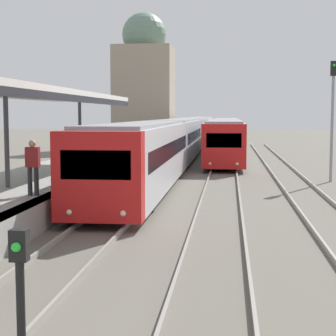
{
  "coord_description": "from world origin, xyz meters",
  "views": [
    {
      "loc": [
        3.63,
        -1.11,
        3.28
      ],
      "look_at": [
        1.67,
        16.86,
        1.55
      ],
      "focal_mm": 60.0,
      "sensor_mm": 36.0,
      "label": 1
    }
  ],
  "objects_px": {
    "person_on_platform": "(33,164)",
    "train_far": "(226,135)",
    "train_near": "(186,134)",
    "signal_post_near": "(20,297)",
    "signal_mast_far": "(333,108)"
  },
  "relations": [
    {
      "from": "train_far",
      "to": "person_on_platform",
      "type": "bearing_deg",
      "value": -100.17
    },
    {
      "from": "train_near",
      "to": "signal_post_near",
      "type": "xyz_separation_m",
      "value": [
        1.32,
        -41.11,
        -0.4
      ]
    },
    {
      "from": "person_on_platform",
      "to": "signal_mast_far",
      "type": "height_order",
      "value": "signal_mast_far"
    },
    {
      "from": "train_far",
      "to": "signal_mast_far",
      "type": "height_order",
      "value": "signal_mast_far"
    },
    {
      "from": "person_on_platform",
      "to": "train_far",
      "type": "xyz_separation_m",
      "value": [
        5.51,
        30.72,
        -0.21
      ]
    },
    {
      "from": "person_on_platform",
      "to": "train_far",
      "type": "bearing_deg",
      "value": 79.83
    },
    {
      "from": "train_near",
      "to": "train_far",
      "type": "relative_size",
      "value": 2.01
    },
    {
      "from": "signal_post_near",
      "to": "signal_mast_far",
      "type": "relative_size",
      "value": 0.34
    },
    {
      "from": "train_near",
      "to": "train_far",
      "type": "height_order",
      "value": "train_near"
    },
    {
      "from": "signal_post_near",
      "to": "signal_mast_far",
      "type": "distance_m",
      "value": 23.27
    },
    {
      "from": "signal_post_near",
      "to": "signal_mast_far",
      "type": "bearing_deg",
      "value": 71.72
    },
    {
      "from": "train_near",
      "to": "signal_post_near",
      "type": "distance_m",
      "value": 41.13
    },
    {
      "from": "person_on_platform",
      "to": "train_near",
      "type": "bearing_deg",
      "value": 86.0
    },
    {
      "from": "person_on_platform",
      "to": "train_near",
      "type": "height_order",
      "value": "train_near"
    },
    {
      "from": "person_on_platform",
      "to": "signal_mast_far",
      "type": "distance_m",
      "value": 16.08
    }
  ]
}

